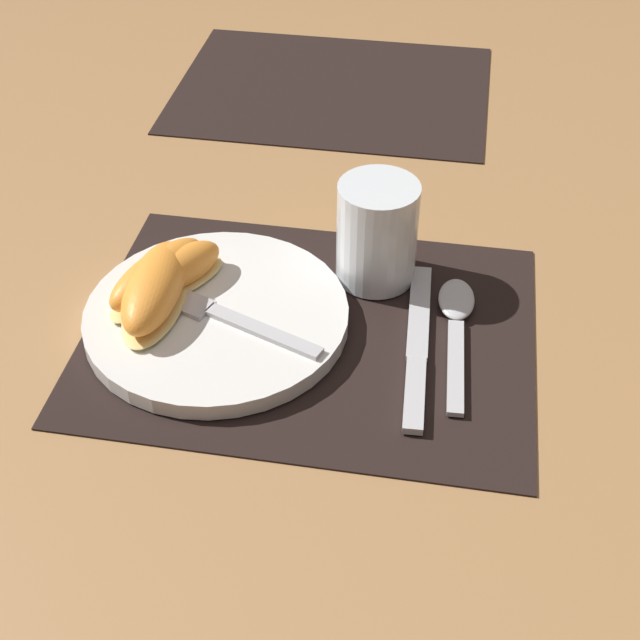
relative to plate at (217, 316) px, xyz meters
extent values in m
plane|color=#A37547|center=(0.08, 0.01, -0.01)|extent=(3.00, 3.00, 0.00)
cube|color=black|center=(0.08, 0.01, -0.01)|extent=(0.40, 0.31, 0.00)
cube|color=black|center=(0.03, 0.48, -0.01)|extent=(0.40, 0.31, 0.00)
cylinder|color=white|center=(0.00, 0.00, 0.00)|extent=(0.24, 0.24, 0.02)
cylinder|color=silver|center=(0.13, 0.09, 0.04)|extent=(0.08, 0.08, 0.10)
cylinder|color=orange|center=(0.13, 0.09, 0.01)|extent=(0.06, 0.06, 0.04)
cube|color=#BCBCC1|center=(0.19, -0.06, 0.00)|extent=(0.02, 0.09, 0.01)
cube|color=#BCBCC1|center=(0.18, 0.04, -0.01)|extent=(0.03, 0.13, 0.01)
cube|color=#BCBCC1|center=(0.22, -0.02, -0.01)|extent=(0.02, 0.11, 0.01)
ellipsoid|color=#BCBCC1|center=(0.21, 0.06, 0.00)|extent=(0.04, 0.06, 0.01)
cube|color=#BCBCC1|center=(0.05, -0.02, 0.01)|extent=(0.11, 0.06, 0.00)
cube|color=#BCBCC1|center=(-0.04, 0.01, 0.01)|extent=(0.08, 0.05, 0.00)
ellipsoid|color=#F4DB84|center=(-0.04, 0.03, 0.01)|extent=(0.09, 0.10, 0.01)
ellipsoid|color=orange|center=(-0.04, 0.03, 0.03)|extent=(0.08, 0.10, 0.04)
ellipsoid|color=#F4DB84|center=(-0.06, 0.02, 0.01)|extent=(0.09, 0.13, 0.01)
ellipsoid|color=orange|center=(-0.06, 0.02, 0.03)|extent=(0.09, 0.12, 0.04)
ellipsoid|color=#F4DB84|center=(-0.05, 0.00, 0.01)|extent=(0.06, 0.13, 0.01)
ellipsoid|color=orange|center=(-0.05, 0.00, 0.03)|extent=(0.05, 0.13, 0.04)
camera|label=1|loc=(0.19, -0.58, 0.53)|focal=50.00mm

